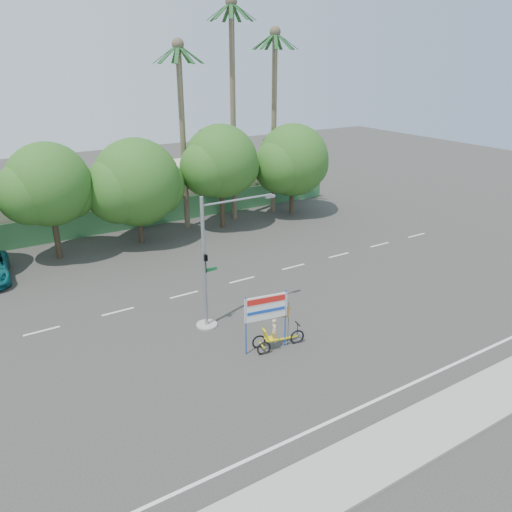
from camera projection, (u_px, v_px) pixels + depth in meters
ground at (290, 347)px, 24.32m from camera, size 120.00×120.00×0.00m
sidewalk_near at (408, 439)px, 18.39m from camera, size 50.00×2.40×0.12m
fence at (138, 216)px, 40.89m from camera, size 38.00×0.08×2.00m
building_right at (201, 183)px, 48.06m from camera, size 14.00×8.00×3.60m
tree_left at (48, 188)px, 33.17m from camera, size 6.66×5.60×8.07m
tree_center at (136, 185)px, 36.33m from camera, size 7.62×6.40×7.85m
tree_right at (221, 164)px, 39.47m from camera, size 6.90×5.80×8.36m
tree_far_right at (292, 162)px, 43.12m from camera, size 7.38×6.20×7.94m
palm_tall at (233, 93)px, 39.70m from camera, size 3.73×3.79×17.45m
palm_mid at (274, 104)px, 42.06m from camera, size 3.73×3.79×15.45m
palm_short at (182, 117)px, 38.10m from camera, size 3.73×3.79×14.45m
traffic_signal at (210, 274)px, 25.30m from camera, size 4.72×1.10×7.00m
trike_billboard at (272, 326)px, 23.74m from camera, size 3.09×1.00×3.07m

